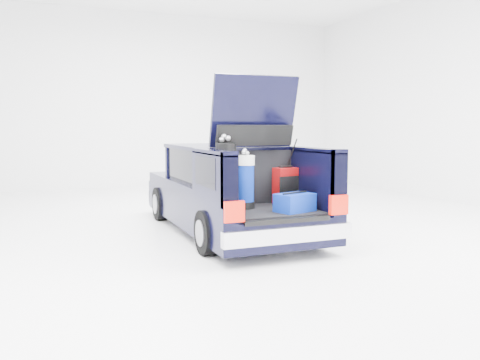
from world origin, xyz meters
name	(u,v)px	position (x,y,z in m)	size (l,w,h in m)	color
ground	(229,231)	(0.00, 0.00, 0.00)	(14.00, 14.00, 0.00)	white
car	(227,191)	(0.00, 0.11, 0.67)	(1.87, 4.65, 2.47)	black
red_suitcase	(286,186)	(0.50, -1.09, 0.87)	(0.37, 0.27, 0.56)	#6C0304
black_golf_bag	(225,175)	(-0.50, -1.20, 1.07)	(0.35, 0.39, 1.03)	black
blue_golf_bag	(246,181)	(-0.23, -1.29, 0.98)	(0.31, 0.31, 0.84)	black
blue_duffel	(295,202)	(0.29, -1.78, 0.72)	(0.59, 0.48, 0.27)	navy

